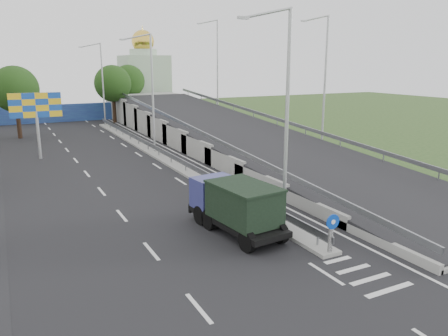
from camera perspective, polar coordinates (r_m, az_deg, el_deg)
ground at (r=17.68m, az=18.35°, el=-13.55°), size 160.00×160.00×0.00m
road_surface at (r=32.91m, az=-11.17°, el=-0.49°), size 26.00×90.00×0.04m
median at (r=37.48m, az=-8.49°, el=1.49°), size 1.00×44.00×0.20m
overpass_ramp at (r=40.15m, az=1.64°, el=4.83°), size 10.00×50.00×3.50m
median_guardrail at (r=37.35m, az=-8.52°, el=2.46°), size 0.09×44.00×0.71m
sign_bollard at (r=18.68m, az=13.83°, el=-8.26°), size 0.64×0.23×1.67m
lamp_post_near at (r=20.57m, az=7.82°, el=7.74°), size 2.74×0.18×10.08m
lamp_post_mid at (r=38.66m, az=-9.60°, el=10.36°), size 2.74×0.18×10.08m
lamp_post_far at (r=58.01m, az=-15.76°, el=11.06°), size 2.74×0.18×10.08m
blue_wall at (r=63.59m, az=-20.25°, el=6.74°), size 30.00×0.50×2.40m
church at (r=74.05m, az=-10.35°, el=11.40°), size 7.00×7.00×13.80m
billboard at (r=39.04m, az=-23.36°, el=7.09°), size 4.00×0.24×5.50m
tree_left_mid at (r=50.88m, az=-25.64°, el=9.25°), size 4.80×4.80×7.60m
tree_median_far at (r=60.39m, az=-14.33°, el=10.63°), size 4.80×4.80×7.60m
tree_ramp_far at (r=68.15m, az=-12.37°, el=11.03°), size 4.80×4.80×7.60m
dump_truck at (r=20.62m, az=1.46°, el=-4.73°), size 2.67×5.85×2.50m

